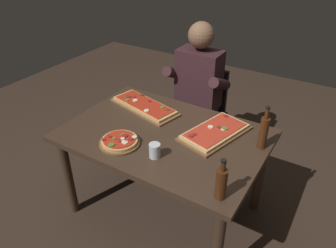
{
  "coord_description": "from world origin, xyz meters",
  "views": [
    {
      "loc": [
        1.02,
        -1.61,
        2.0
      ],
      "look_at": [
        0.0,
        0.05,
        0.79
      ],
      "focal_mm": 34.73,
      "sensor_mm": 36.0,
      "label": 1
    }
  ],
  "objects": [
    {
      "name": "wine_bottle_dark",
      "position": [
        0.63,
        0.19,
        0.86
      ],
      "size": [
        0.06,
        0.06,
        0.3
      ],
      "color": "#47230F",
      "rests_on": "dining_table"
    },
    {
      "name": "pizza_rectangular_left",
      "position": [
        0.31,
        0.17,
        0.76
      ],
      "size": [
        0.4,
        0.57,
        0.05
      ],
      "color": "brown",
      "rests_on": "dining_table"
    },
    {
      "name": "pizza_round_far",
      "position": [
        -0.18,
        -0.27,
        0.76
      ],
      "size": [
        0.27,
        0.27,
        0.05
      ],
      "color": "brown",
      "rests_on": "dining_table"
    },
    {
      "name": "pizza_rectangular_front",
      "position": [
        -0.33,
        0.23,
        0.76
      ],
      "size": [
        0.63,
        0.37,
        0.05
      ],
      "color": "brown",
      "rests_on": "dining_table"
    },
    {
      "name": "tumbler_near_camera",
      "position": [
        0.09,
        -0.26,
        0.79
      ],
      "size": [
        0.07,
        0.07,
        0.09
      ],
      "color": "silver",
      "rests_on": "dining_table"
    },
    {
      "name": "seated_diner",
      "position": [
        -0.13,
        0.74,
        0.74
      ],
      "size": [
        0.53,
        0.41,
        1.33
      ],
      "color": "#23232D",
      "rests_on": "ground_plane"
    },
    {
      "name": "oil_bottle_amber",
      "position": [
        0.59,
        -0.37,
        0.84
      ],
      "size": [
        0.06,
        0.06,
        0.25
      ],
      "color": "#47230F",
      "rests_on": "dining_table"
    },
    {
      "name": "diner_chair",
      "position": [
        -0.13,
        0.86,
        0.49
      ],
      "size": [
        0.44,
        0.44,
        0.87
      ],
      "color": "black",
      "rests_on": "ground_plane"
    },
    {
      "name": "dining_table",
      "position": [
        0.0,
        0.0,
        0.64
      ],
      "size": [
        1.4,
        0.96,
        0.74
      ],
      "color": "#3D2B1E",
      "rests_on": "ground_plane"
    },
    {
      "name": "ground_plane",
      "position": [
        0.0,
        0.0,
        0.0
      ],
      "size": [
        6.4,
        6.4,
        0.0
      ],
      "primitive_type": "plane",
      "color": "#38281E"
    }
  ]
}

